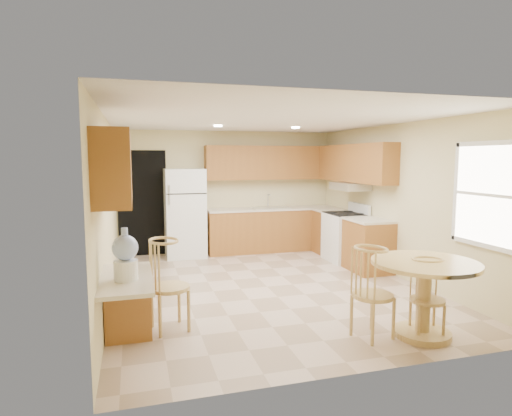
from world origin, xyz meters
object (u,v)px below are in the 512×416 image
object	(u,v)px
refrigerator	(185,213)
chair_desk	(170,278)
chair_table_b	(433,292)
stove	(345,236)
water_crock	(125,257)
dining_table	(424,287)
chair_table_a	(378,286)

from	to	relation	value
refrigerator	chair_desk	bearing A→B (deg)	-99.07
refrigerator	chair_table_b	size ratio (longest dim) A/B	2.06
refrigerator	chair_desk	size ratio (longest dim) A/B	1.68
stove	water_crock	world-z (taller)	water_crock
refrigerator	dining_table	size ratio (longest dim) A/B	1.53
dining_table	chair_table_a	xyz separation A→B (m)	(-0.55, 0.03, 0.05)
dining_table	chair_desk	world-z (taller)	chair_desk
chair_table_b	water_crock	distance (m)	3.21
stove	refrigerator	bearing A→B (deg)	157.01
chair_table_a	stove	bearing A→B (deg)	142.39
chair_desk	water_crock	size ratio (longest dim) A/B	2.02
chair_table_b	chair_desk	xyz separation A→B (m)	(-2.69, 0.92, 0.12)
water_crock	chair_table_b	bearing A→B (deg)	-8.50
stove	dining_table	distance (m)	3.48
stove	chair_table_b	xyz separation A→B (m)	(-0.78, -3.46, 0.04)
stove	chair_table_a	bearing A→B (deg)	-112.41
stove	dining_table	bearing A→B (deg)	-103.84
refrigerator	stove	world-z (taller)	refrigerator
chair_table_b	chair_desk	world-z (taller)	chair_desk
refrigerator	water_crock	distance (m)	4.34
refrigerator	water_crock	world-z (taller)	refrigerator
dining_table	refrigerator	bearing A→B (deg)	113.94
chair_table_a	water_crock	bearing A→B (deg)	-113.32
chair_desk	water_crock	bearing A→B (deg)	-57.76
refrigerator	dining_table	distance (m)	5.04
dining_table	water_crock	world-z (taller)	water_crock
stove	chair_table_b	distance (m)	3.55
dining_table	water_crock	xyz separation A→B (m)	(-3.09, 0.39, 0.45)
water_crock	refrigerator	bearing A→B (deg)	76.00
chair_table_a	water_crock	world-z (taller)	water_crock
water_crock	stove	bearing A→B (deg)	37.31
chair_table_a	chair_desk	size ratio (longest dim) A/B	0.96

